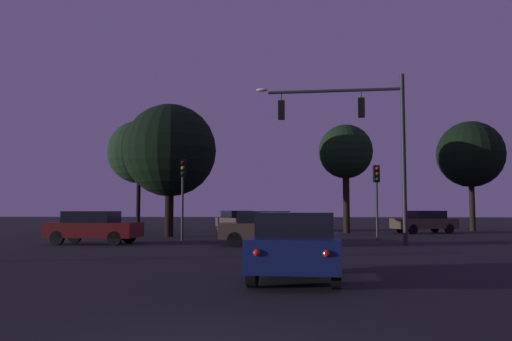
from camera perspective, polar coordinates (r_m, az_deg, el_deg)
ground_plane at (r=29.79m, az=3.02°, el=-7.41°), size 168.00×168.00×0.00m
traffic_signal_mast_arm at (r=24.14m, az=11.61°, el=4.52°), size 6.81×0.60×7.76m
traffic_light_corner_left at (r=27.84m, az=13.20°, el=-1.75°), size 0.35×0.38×3.93m
traffic_light_corner_right at (r=26.94m, az=-8.11°, el=-1.36°), size 0.34×0.37×4.19m
car_nearside_lane at (r=11.89m, az=4.57°, el=-8.15°), size 2.08×4.16×1.52m
car_crossing_left at (r=22.86m, az=1.23°, el=-6.34°), size 4.32×1.93×1.52m
car_crossing_right at (r=25.11m, az=-17.52°, el=-5.96°), size 4.27×2.06×1.52m
car_far_lane at (r=38.15m, az=-2.15°, el=-5.55°), size 3.76×4.93×1.52m
car_parked_lot at (r=36.84m, az=18.12°, el=-5.38°), size 4.58×3.21×1.52m
tree_behind_sign at (r=39.06m, az=-12.79°, el=1.98°), size 4.62×4.62×8.15m
tree_left_far at (r=31.13m, az=-9.49°, el=2.19°), size 5.51×5.51×7.88m
tree_center_horizon at (r=36.03m, az=9.88°, el=1.99°), size 3.73×3.73×7.45m
tree_right_cluster at (r=42.14m, az=22.63°, el=1.65°), size 4.98×4.98×8.27m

